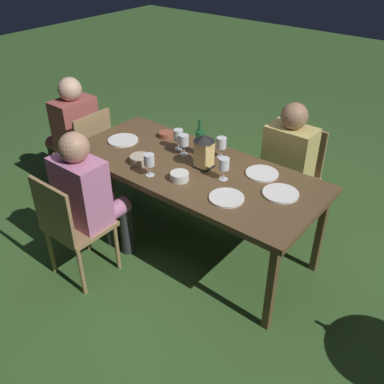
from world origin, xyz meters
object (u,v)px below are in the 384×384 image
Objects in this scene: plate_a at (123,140)px; bowl_salad at (180,176)px; green_bottle_on_table at (200,142)px; wine_glass_b at (178,136)px; person_in_pink at (89,195)px; lantern_centerpiece at (204,150)px; wine_glass_c at (224,165)px; bowl_bread at (166,134)px; wine_glass_a at (221,144)px; wine_glass_e at (184,141)px; chair_side_right_b at (71,224)px; person_in_rust at (72,130)px; plate_d at (227,198)px; person_in_mustard at (284,166)px; bowl_olives at (140,159)px; chair_head_far at (88,150)px; plate_b at (281,193)px; wine_glass_d at (149,161)px; dining_table at (192,173)px; chair_side_left_a at (293,173)px; plate_c at (262,174)px.

bowl_salad is (-0.77, 0.18, 0.02)m from plate_a.
wine_glass_b is at bearing 11.52° from green_bottle_on_table.
person_in_pink is 4.34× the size of lantern_centerpiece.
bowl_bread is (0.78, -0.26, -0.09)m from wine_glass_c.
wine_glass_e is (0.25, 0.14, 0.00)m from wine_glass_a.
chair_side_right_b is at bearing 92.27° from bowl_bread.
person_in_rust is 6.80× the size of wine_glass_e.
plate_d is 1.92× the size of bowl_bread.
bowl_olives is (0.79, 0.82, 0.14)m from person_in_mustard.
chair_head_far is at bearing -6.47° from plate_d.
plate_a is at bearing 3.96° from plate_b.
person_in_pink is 6.80× the size of wine_glass_c.
wine_glass_b is 0.46m from wine_glass_d.
wine_glass_d is at bearing 32.51° from wine_glass_c.
chair_head_far reaches higher than bowl_salad.
plate_d is 1.76× the size of bowl_salad.
lantern_centerpiece is 1.57× the size of wine_glass_b.
chair_side_left_a reaches higher than dining_table.
person_in_rust is 1.53m from lantern_centerpiece.
wine_glass_a is at bearing -133.49° from bowl_olives.
bowl_bread is (-0.75, -0.26, 0.29)m from chair_head_far.
dining_table is at bearing 61.44° from chair_side_left_a.
lantern_centerpiece is at bearing 64.01° from chair_side_left_a.
dining_table is 0.71m from plate_b.
wine_glass_c reaches higher than bowl_olives.
bowl_salad is (0.42, 0.43, 0.02)m from plate_c.
chair_side_left_a is 1.13m from bowl_bread.
chair_head_far reaches higher than plate_b.
bowl_bread is at bearing -20.56° from lantern_centerpiece.
person_in_mustard is 4.34× the size of lantern_centerpiece.
wine_glass_b reaches higher than bowl_salad.
green_bottle_on_table is at bearing -113.97° from person_in_pink.
plate_c reaches higher than dining_table.
lantern_centerpiece is 1.11× the size of plate_c.
person_in_pink is 1.26m from plate_c.
plate_a is at bearing 18.88° from wine_glass_a.
person_in_mustard reaches higher than chair_side_left_a.
wine_glass_d is (0.24, 0.54, 0.00)m from wine_glass_a.
plate_c is at bearing -152.25° from bowl_olives.
chair_head_far is 5.68× the size of bowl_olives.
person_in_rust is at bearing 1.97° from lantern_centerpiece.
chair_head_far is 0.85m from bowl_bread.
person_in_pink is 3.96× the size of green_bottle_on_table.
person_in_pink reaches higher than plate_a.
person_in_mustard is 1.34m from plate_a.
bowl_salad is (0.02, 0.25, -0.12)m from lantern_centerpiece.
person_in_pink is at bearing 58.95° from wine_glass_a.
person_in_rust is 1.39m from green_bottle_on_table.
bowl_salad is at bearing 124.76° from wine_glass_e.
person_in_pink is 0.82m from wine_glass_e.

